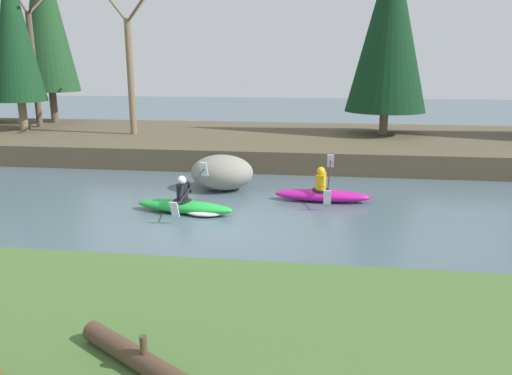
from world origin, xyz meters
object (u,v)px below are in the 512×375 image
(kayaker_lead, at_px, (323,194))
(kayaker_middle, at_px, (189,206))
(boulder_midstream, at_px, (222,172))
(driftwood_log, at_px, (133,356))

(kayaker_lead, bearing_deg, kayaker_middle, -152.29)
(kayaker_lead, bearing_deg, boulder_midstream, 165.79)
(kayaker_middle, xyz_separation_m, driftwood_log, (1.46, -7.58, 0.54))
(kayaker_lead, distance_m, driftwood_log, 9.45)
(kayaker_middle, relative_size, driftwood_log, 1.83)
(kayaker_lead, xyz_separation_m, boulder_midstream, (-3.12, 0.94, 0.33))
(driftwood_log, bearing_deg, boulder_midstream, 128.77)
(kayaker_middle, bearing_deg, kayaker_lead, 34.20)
(boulder_midstream, distance_m, driftwood_log, 10.22)
(driftwood_log, bearing_deg, kayaker_lead, 110.21)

